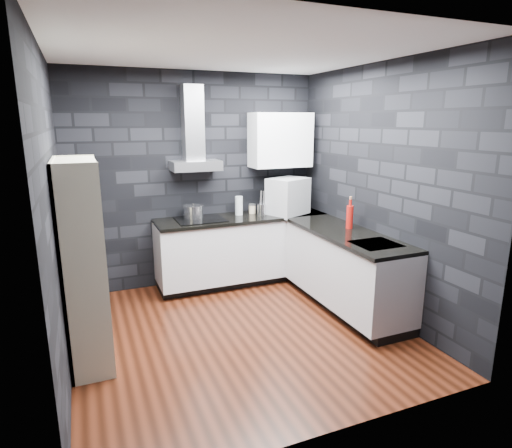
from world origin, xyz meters
TOP-DOWN VIEW (x-y plane):
  - ground at (0.00, 0.00)m, footprint 3.20×3.20m
  - ceiling at (0.00, 0.00)m, footprint 3.20×3.20m
  - wall_back at (0.00, 1.62)m, footprint 3.20×0.05m
  - wall_front at (0.00, -1.62)m, footprint 3.20×0.05m
  - wall_left at (-1.62, 0.00)m, footprint 0.05×3.20m
  - wall_right at (1.62, 0.00)m, footprint 0.05×3.20m
  - toekick_back at (0.50, 1.34)m, footprint 2.18×0.50m
  - toekick_right at (1.34, 0.10)m, footprint 0.50×1.78m
  - counter_back_cab at (0.50, 1.30)m, footprint 2.20×0.60m
  - counter_right_cab at (1.30, 0.10)m, footprint 0.60×1.80m
  - counter_back_top at (0.50, 1.29)m, footprint 2.20×0.62m
  - counter_right_top at (1.29, 0.10)m, footprint 0.62×1.80m
  - counter_corner_top at (1.30, 1.30)m, footprint 0.62×0.62m
  - hood_body at (-0.05, 1.43)m, footprint 0.60×0.34m
  - hood_chimney at (-0.05, 1.50)m, footprint 0.24×0.20m
  - upper_cabinet at (1.10, 1.43)m, footprint 0.80×0.35m
  - cooktop at (-0.05, 1.30)m, footprint 0.58×0.50m
  - sink_rim at (1.30, -0.40)m, footprint 0.44×0.40m
  - pot at (-0.11, 1.40)m, footprint 0.28×0.28m
  - glass_vase at (0.50, 1.39)m, footprint 0.10×0.10m
  - storage_jar at (0.69, 1.41)m, footprint 0.10×0.10m
  - utensil_crock at (0.77, 1.27)m, footprint 0.12×0.12m
  - appliance_garage at (1.12, 1.21)m, footprint 0.61×0.55m
  - red_bottle at (1.41, 0.23)m, footprint 0.09×0.09m
  - bookshelf at (-1.42, 0.04)m, footprint 0.50×0.85m
  - fruit_bowl at (-1.42, -0.09)m, footprint 0.23×0.23m
  - book_red at (-1.43, 0.21)m, footprint 0.16×0.05m
  - book_second at (-1.43, 0.17)m, footprint 0.13×0.11m

SIDE VIEW (x-z plane):
  - ground at x=0.00m, z-range 0.00..0.00m
  - toekick_back at x=0.50m, z-range 0.00..0.10m
  - toekick_right at x=1.34m, z-range 0.00..0.10m
  - counter_back_cab at x=0.50m, z-range 0.10..0.86m
  - counter_right_cab at x=1.30m, z-range 0.10..0.86m
  - book_red at x=-1.43m, z-range 0.47..0.68m
  - book_second at x=-1.43m, z-range 0.49..0.70m
  - counter_back_top at x=0.50m, z-range 0.86..0.90m
  - counter_right_top at x=1.29m, z-range 0.86..0.90m
  - counter_corner_top at x=1.30m, z-range 0.86..0.90m
  - sink_rim at x=1.30m, z-range 0.89..0.90m
  - bookshelf at x=-1.42m, z-range 0.00..1.80m
  - cooktop at x=-0.05m, z-range 0.90..0.91m
  - fruit_bowl at x=-1.42m, z-range 0.91..0.96m
  - storage_jar at x=0.69m, z-range 0.90..1.01m
  - utensil_crock at x=0.77m, z-range 0.90..1.04m
  - pot at x=-0.11m, z-range 0.91..1.06m
  - glass_vase at x=0.50m, z-range 0.90..1.14m
  - red_bottle at x=1.41m, z-range 0.90..1.16m
  - appliance_garage at x=1.12m, z-range 0.88..1.37m
  - wall_back at x=0.00m, z-range 0.00..2.70m
  - wall_front at x=0.00m, z-range 0.00..2.70m
  - wall_left at x=-1.62m, z-range 0.00..2.70m
  - wall_right at x=1.62m, z-range 0.00..2.70m
  - hood_body at x=-0.05m, z-range 1.50..1.62m
  - upper_cabinet at x=1.10m, z-range 1.50..2.20m
  - hood_chimney at x=-0.05m, z-range 1.62..2.52m
  - ceiling at x=0.00m, z-range 2.70..2.70m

